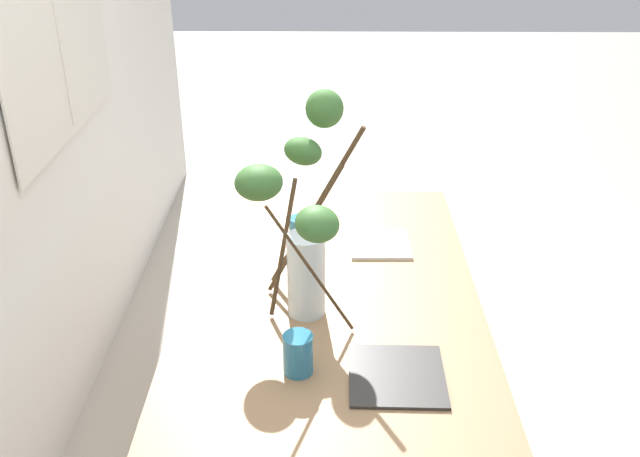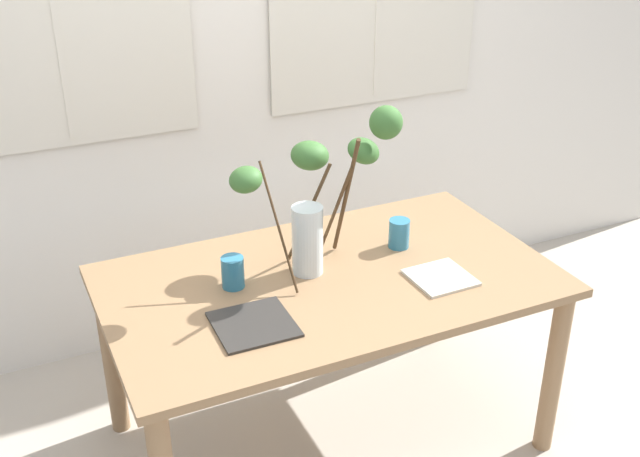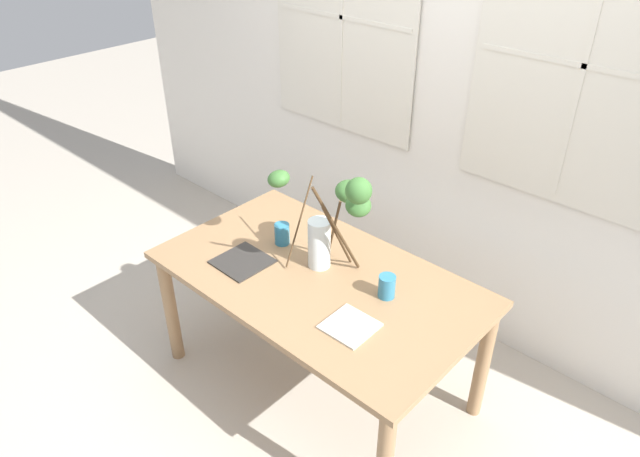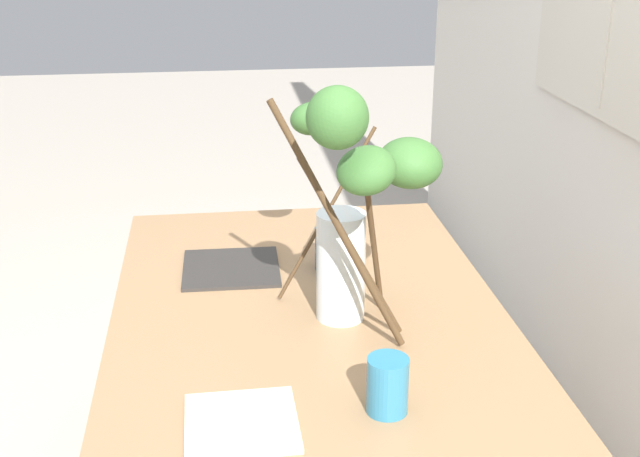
% 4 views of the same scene
% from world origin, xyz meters
% --- Properties ---
extents(dining_table, '(1.59, 0.92, 0.73)m').
position_xyz_m(dining_table, '(0.00, 0.00, 0.63)').
color(dining_table, '#93704C').
rests_on(dining_table, ground).
extents(vase_with_branches, '(0.65, 0.40, 0.62)m').
position_xyz_m(vase_with_branches, '(0.01, 0.09, 1.03)').
color(vase_with_branches, silver).
rests_on(vase_with_branches, dining_table).
extents(drinking_glass_blue_left, '(0.08, 0.08, 0.11)m').
position_xyz_m(drinking_glass_blue_left, '(-0.33, 0.08, 0.79)').
color(drinking_glass_blue_left, teal).
rests_on(drinking_glass_blue_left, dining_table).
extents(drinking_glass_blue_right, '(0.08, 0.08, 0.11)m').
position_xyz_m(drinking_glass_blue_right, '(0.34, 0.10, 0.78)').
color(drinking_glass_blue_right, teal).
rests_on(drinking_glass_blue_right, dining_table).
extents(plate_square_left, '(0.25, 0.25, 0.01)m').
position_xyz_m(plate_square_left, '(-0.35, -0.17, 0.73)').
color(plate_square_left, '#2D2B28').
rests_on(plate_square_left, dining_table).
extents(plate_square_right, '(0.21, 0.21, 0.01)m').
position_xyz_m(plate_square_right, '(0.35, -0.18, 0.73)').
color(plate_square_right, silver).
rests_on(plate_square_right, dining_table).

